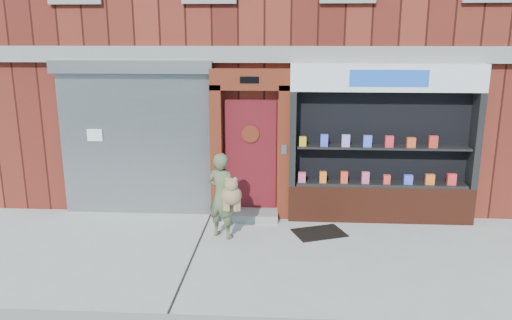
{
  "coord_description": "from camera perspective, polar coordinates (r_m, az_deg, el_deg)",
  "views": [
    {
      "loc": [
        -0.06,
        -7.48,
        3.48
      ],
      "look_at": [
        -0.58,
        1.0,
        1.37
      ],
      "focal_mm": 35.0,
      "sensor_mm": 36.0,
      "label": 1
    }
  ],
  "objects": [
    {
      "name": "woman",
      "position": [
        8.73,
        -3.74,
        -4.04
      ],
      "size": [
        0.7,
        0.63,
        1.53
      ],
      "color": "#515C3D",
      "rests_on": "ground"
    },
    {
      "name": "red_door_bay",
      "position": [
        9.58,
        -0.67,
        1.79
      ],
      "size": [
        1.52,
        0.58,
        2.9
      ],
      "color": "#5C1E0F",
      "rests_on": "ground"
    },
    {
      "name": "building",
      "position": [
        13.48,
        3.95,
        16.16
      ],
      "size": [
        12.0,
        8.16,
        8.0
      ],
      "color": "#531912",
      "rests_on": "ground"
    },
    {
      "name": "doormat",
      "position": [
        9.21,
        7.23,
        -8.25
      ],
      "size": [
        1.05,
        0.9,
        0.02
      ],
      "primitive_type": "cube",
      "rotation": [
        0.0,
        0.0,
        0.37
      ],
      "color": "black",
      "rests_on": "ground"
    },
    {
      "name": "shutter_bay",
      "position": [
        10.01,
        -13.63,
        3.45
      ],
      "size": [
        3.1,
        0.3,
        3.04
      ],
      "color": "gray",
      "rests_on": "ground"
    },
    {
      "name": "ground",
      "position": [
        8.25,
        3.7,
        -11.01
      ],
      "size": [
        80.0,
        80.0,
        0.0
      ],
      "primitive_type": "plane",
      "color": "#9E9E99",
      "rests_on": "ground"
    },
    {
      "name": "pharmacy_bay",
      "position": [
        9.69,
        14.2,
        1.0
      ],
      "size": [
        3.5,
        0.41,
        3.0
      ],
      "color": "#522013",
      "rests_on": "ground"
    }
  ]
}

